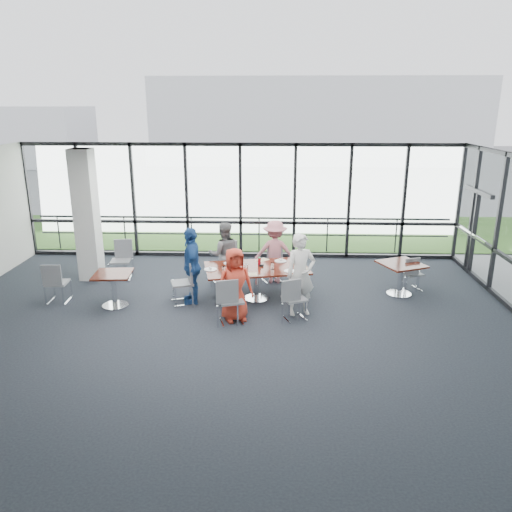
{
  "coord_description": "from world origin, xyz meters",
  "views": [
    {
      "loc": [
        0.96,
        -8.66,
        4.2
      ],
      "look_at": [
        0.57,
        1.45,
        1.1
      ],
      "focal_mm": 35.0,
      "sensor_mm": 36.0,
      "label": 1
    }
  ],
  "objects_px": {
    "diner_end": "(192,265)",
    "chair_spare_lb": "(121,261)",
    "diner_near_right": "(301,275)",
    "diner_far_left": "(224,254)",
    "structural_column": "(87,216)",
    "side_table_left": "(113,279)",
    "diner_near_left": "(235,285)",
    "chair_main_end": "(182,283)",
    "chair_main_fl": "(224,264)",
    "chair_spare_la": "(57,283)",
    "chair_spare_r": "(412,274)",
    "chair_main_fr": "(272,264)",
    "side_table_right": "(401,268)",
    "chair_main_nl": "(231,300)",
    "diner_far_right": "(275,252)",
    "main_table": "(257,272)",
    "chair_main_nr": "(294,299)"
  },
  "relations": [
    {
      "from": "diner_near_left",
      "to": "chair_main_nl",
      "type": "bearing_deg",
      "value": -135.71
    },
    {
      "from": "diner_end",
      "to": "chair_main_fl",
      "type": "height_order",
      "value": "diner_end"
    },
    {
      "from": "diner_far_left",
      "to": "chair_main_end",
      "type": "relative_size",
      "value": 1.68
    },
    {
      "from": "chair_main_fl",
      "to": "chair_main_end",
      "type": "relative_size",
      "value": 1.06
    },
    {
      "from": "diner_near_right",
      "to": "diner_end",
      "type": "height_order",
      "value": "diner_near_right"
    },
    {
      "from": "diner_near_right",
      "to": "chair_main_nl",
      "type": "relative_size",
      "value": 1.83
    },
    {
      "from": "structural_column",
      "to": "diner_near_left",
      "type": "bearing_deg",
      "value": -32.1
    },
    {
      "from": "structural_column",
      "to": "chair_spare_lb",
      "type": "height_order",
      "value": "structural_column"
    },
    {
      "from": "diner_far_left",
      "to": "chair_main_end",
      "type": "distance_m",
      "value": 1.43
    },
    {
      "from": "diner_near_right",
      "to": "chair_spare_la",
      "type": "bearing_deg",
      "value": 156.96
    },
    {
      "from": "diner_far_right",
      "to": "chair_spare_lb",
      "type": "xyz_separation_m",
      "value": [
        -3.82,
        0.06,
        -0.3
      ]
    },
    {
      "from": "main_table",
      "to": "chair_spare_lb",
      "type": "relative_size",
      "value": 2.58
    },
    {
      "from": "chair_spare_la",
      "to": "chair_spare_r",
      "type": "xyz_separation_m",
      "value": [
        7.97,
        1.04,
        -0.04
      ]
    },
    {
      "from": "structural_column",
      "to": "side_table_left",
      "type": "relative_size",
      "value": 3.86
    },
    {
      "from": "side_table_right",
      "to": "chair_main_fl",
      "type": "height_order",
      "value": "chair_main_fl"
    },
    {
      "from": "main_table",
      "to": "chair_main_nr",
      "type": "height_order",
      "value": "chair_main_nr"
    },
    {
      "from": "side_table_right",
      "to": "chair_main_nl",
      "type": "height_order",
      "value": "chair_main_nl"
    },
    {
      "from": "diner_near_right",
      "to": "diner_end",
      "type": "bearing_deg",
      "value": 148.16
    },
    {
      "from": "diner_near_right",
      "to": "diner_far_left",
      "type": "relative_size",
      "value": 1.1
    },
    {
      "from": "side_table_right",
      "to": "chair_spare_lb",
      "type": "height_order",
      "value": "chair_spare_lb"
    },
    {
      "from": "structural_column",
      "to": "diner_far_right",
      "type": "relative_size",
      "value": 2.07
    },
    {
      "from": "diner_near_right",
      "to": "side_table_right",
      "type": "bearing_deg",
      "value": 8.69
    },
    {
      "from": "chair_main_end",
      "to": "chair_spare_lb",
      "type": "distance_m",
      "value": 2.35
    },
    {
      "from": "chair_main_end",
      "to": "chair_spare_la",
      "type": "relative_size",
      "value": 1.03
    },
    {
      "from": "side_table_right",
      "to": "diner_near_left",
      "type": "xyz_separation_m",
      "value": [
        -3.65,
        -1.53,
        0.12
      ]
    },
    {
      "from": "diner_near_right",
      "to": "diner_far_right",
      "type": "distance_m",
      "value": 1.99
    },
    {
      "from": "chair_main_nl",
      "to": "side_table_right",
      "type": "bearing_deg",
      "value": 8.75
    },
    {
      "from": "chair_spare_r",
      "to": "diner_far_right",
      "type": "bearing_deg",
      "value": 150.96
    },
    {
      "from": "side_table_right",
      "to": "chair_main_fl",
      "type": "relative_size",
      "value": 1.17
    },
    {
      "from": "diner_end",
      "to": "chair_spare_lb",
      "type": "distance_m",
      "value": 2.5
    },
    {
      "from": "chair_spare_r",
      "to": "diner_near_right",
      "type": "bearing_deg",
      "value": -172.42
    },
    {
      "from": "structural_column",
      "to": "chair_main_end",
      "type": "relative_size",
      "value": 3.45
    },
    {
      "from": "chair_main_end",
      "to": "chair_spare_r",
      "type": "xyz_separation_m",
      "value": [
        5.22,
        1.0,
        -0.06
      ]
    },
    {
      "from": "structural_column",
      "to": "chair_main_fl",
      "type": "bearing_deg",
      "value": -4.42
    },
    {
      "from": "structural_column",
      "to": "chair_main_nr",
      "type": "relative_size",
      "value": 3.65
    },
    {
      "from": "diner_end",
      "to": "chair_main_fl",
      "type": "distance_m",
      "value": 1.38
    },
    {
      "from": "diner_far_right",
      "to": "chair_spare_lb",
      "type": "bearing_deg",
      "value": -1.32
    },
    {
      "from": "diner_near_right",
      "to": "diner_end",
      "type": "xyz_separation_m",
      "value": [
        -2.32,
        0.56,
        -0.01
      ]
    },
    {
      "from": "chair_main_nl",
      "to": "chair_main_nr",
      "type": "relative_size",
      "value": 1.07
    },
    {
      "from": "diner_near_left",
      "to": "diner_far_left",
      "type": "bearing_deg",
      "value": 80.08
    },
    {
      "from": "diner_far_right",
      "to": "chair_main_fl",
      "type": "bearing_deg",
      "value": 6.53
    },
    {
      "from": "chair_spare_la",
      "to": "chair_spare_r",
      "type": "distance_m",
      "value": 8.03
    },
    {
      "from": "chair_main_end",
      "to": "chair_spare_r",
      "type": "height_order",
      "value": "chair_main_end"
    },
    {
      "from": "diner_near_left",
      "to": "chair_main_nl",
      "type": "relative_size",
      "value": 1.6
    },
    {
      "from": "chair_main_end",
      "to": "chair_spare_lb",
      "type": "bearing_deg",
      "value": -148.1
    },
    {
      "from": "diner_near_left",
      "to": "chair_main_end",
      "type": "relative_size",
      "value": 1.62
    },
    {
      "from": "diner_far_right",
      "to": "chair_main_end",
      "type": "relative_size",
      "value": 1.66
    },
    {
      "from": "chair_main_nr",
      "to": "chair_main_nl",
      "type": "bearing_deg",
      "value": 167.52
    },
    {
      "from": "chair_main_nr",
      "to": "chair_main_fr",
      "type": "height_order",
      "value": "chair_main_fr"
    },
    {
      "from": "diner_near_right",
      "to": "chair_main_fr",
      "type": "distance_m",
      "value": 2.11
    }
  ]
}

